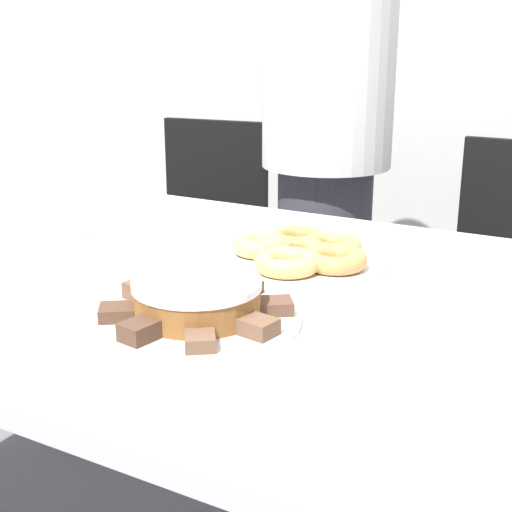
{
  "coord_description": "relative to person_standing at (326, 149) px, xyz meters",
  "views": [
    {
      "loc": [
        0.62,
        -1.05,
        1.15
      ],
      "look_at": [
        0.05,
        -0.02,
        0.78
      ],
      "focal_mm": 50.0,
      "sensor_mm": 36.0,
      "label": 1
    }
  ],
  "objects": [
    {
      "name": "frosted_cake",
      "position": [
        0.24,
        -1.03,
        -0.07
      ],
      "size": [
        0.2,
        0.2,
        0.06
      ],
      "color": "brown",
      "rests_on": "plate_cake"
    },
    {
      "name": "donut_3",
      "position": [
        0.26,
        -0.77,
        -0.09
      ],
      "size": [
        0.12,
        0.12,
        0.04
      ],
      "color": "#E5AD66",
      "rests_on": "plate_donuts"
    },
    {
      "name": "lamington_3",
      "position": [
        0.26,
        -0.91,
        -0.09
      ],
      "size": [
        0.05,
        0.05,
        0.02
      ],
      "rotation": [
        0.0,
        0.0,
        7.68
      ],
      "color": "#513828",
      "rests_on": "plate_cake"
    },
    {
      "name": "donut_2",
      "position": [
        0.16,
        -0.7,
        -0.09
      ],
      "size": [
        0.11,
        0.11,
        0.04
      ],
      "color": "#E5AD66",
      "rests_on": "plate_donuts"
    },
    {
      "name": "donut_5",
      "position": [
        0.29,
        -0.63,
        -0.09
      ],
      "size": [
        0.12,
        0.12,
        0.04
      ],
      "color": "tan",
      "rests_on": "plate_donuts"
    },
    {
      "name": "lamington_1",
      "position": [
        0.36,
        -1.05,
        -0.09
      ],
      "size": [
        0.06,
        0.05,
        0.02
      ],
      "rotation": [
        0.0,
        0.0,
        6.11
      ],
      "color": "brown",
      "rests_on": "plate_cake"
    },
    {
      "name": "table",
      "position": [
        0.19,
        -0.84,
        -0.18
      ],
      "size": [
        1.91,
        1.07,
        0.72
      ],
      "color": "silver",
      "rests_on": "ground_plane"
    },
    {
      "name": "lamington_5",
      "position": [
        0.12,
        -1.01,
        -0.09
      ],
      "size": [
        0.06,
        0.06,
        0.03
      ],
      "rotation": [
        0.0,
        0.0,
        9.26
      ],
      "color": "brown",
      "rests_on": "plate_cake"
    },
    {
      "name": "office_chair_right",
      "position": [
        0.53,
        0.12,
        -0.43
      ],
      "size": [
        0.45,
        0.45,
        0.86
      ],
      "rotation": [
        0.0,
        0.0,
        -0.02
      ],
      "color": "black",
      "rests_on": "ground_plane"
    },
    {
      "name": "lamington_4",
      "position": [
        0.17,
        -0.93,
        -0.09
      ],
      "size": [
        0.06,
        0.06,
        0.02
      ],
      "rotation": [
        0.0,
        0.0,
        8.47
      ],
      "color": "brown",
      "rests_on": "plate_cake"
    },
    {
      "name": "napkin",
      "position": [
        -0.31,
        -0.81,
        -0.11
      ],
      "size": [
        0.17,
        0.14,
        0.01
      ],
      "color": "white",
      "rests_on": "table"
    },
    {
      "name": "lamington_7",
      "position": [
        0.22,
        -1.15,
        -0.09
      ],
      "size": [
        0.05,
        0.06,
        0.03
      ],
      "rotation": [
        0.0,
        0.0,
        10.83
      ],
      "color": "#513828",
      "rests_on": "plate_cake"
    },
    {
      "name": "plate_donuts",
      "position": [
        0.25,
        -0.68,
        -0.11
      ],
      "size": [
        0.33,
        0.33,
        0.01
      ],
      "color": "white",
      "rests_on": "table"
    },
    {
      "name": "lamington_0",
      "position": [
        0.31,
        -1.13,
        -0.09
      ],
      "size": [
        0.06,
        0.07,
        0.02
      ],
      "rotation": [
        0.0,
        0.0,
        5.33
      ],
      "color": "brown",
      "rests_on": "plate_cake"
    },
    {
      "name": "lamington_2",
      "position": [
        0.34,
        -0.96,
        -0.09
      ],
      "size": [
        0.07,
        0.07,
        0.02
      ],
      "rotation": [
        0.0,
        0.0,
        6.9
      ],
      "color": "brown",
      "rests_on": "plate_cake"
    },
    {
      "name": "donut_1",
      "position": [
        0.21,
        -0.61,
        -0.09
      ],
      "size": [
        0.12,
        0.12,
        0.03
      ],
      "color": "#C68447",
      "rests_on": "plate_donuts"
    },
    {
      "name": "office_chair_left",
      "position": [
        -0.53,
        0.12,
        -0.43
      ],
      "size": [
        0.49,
        0.49,
        0.86
      ],
      "rotation": [
        0.0,
        0.0,
        0.11
      ],
      "color": "black",
      "rests_on": "ground_plane"
    },
    {
      "name": "lamington_6",
      "position": [
        0.14,
        -1.1,
        -0.09
      ],
      "size": [
        0.08,
        0.08,
        0.02
      ],
      "rotation": [
        0.0,
        0.0,
        10.04
      ],
      "color": "#513828",
      "rests_on": "plate_cake"
    },
    {
      "name": "donut_4",
      "position": [
        0.33,
        -0.71,
        -0.09
      ],
      "size": [
        0.12,
        0.12,
        0.04
      ],
      "color": "#D18E4C",
      "rests_on": "plate_donuts"
    },
    {
      "name": "plate_cake",
      "position": [
        0.24,
        -1.03,
        -0.11
      ],
      "size": [
        0.33,
        0.33,
        0.01
      ],
      "color": "white",
      "rests_on": "table"
    },
    {
      "name": "person_standing",
      "position": [
        0.0,
        0.0,
        0.0
      ],
      "size": [
        0.37,
        0.37,
        1.6
      ],
      "color": "#383842",
      "rests_on": "ground_plane"
    },
    {
      "name": "donut_0",
      "position": [
        0.25,
        -0.68,
        -0.09
      ],
      "size": [
        0.1,
        0.1,
        0.03
      ],
      "color": "#C68447",
      "rests_on": "plate_donuts"
    }
  ]
}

